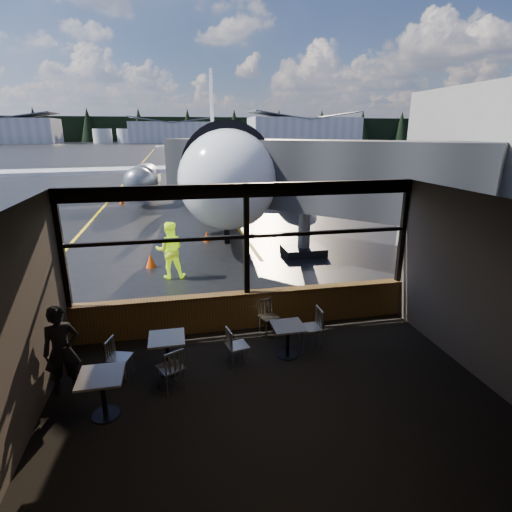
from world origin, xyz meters
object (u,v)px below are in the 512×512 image
object	(u,v)px
jet_bridge	(314,189)
chair_mid_w	(120,358)
cone_wing	(122,201)
cafe_table_mid	(168,354)
cafe_table_left	(103,396)
cone_extra	(151,261)
chair_near_e	(310,328)
airliner	(216,121)
cafe_table_near	(288,341)
chair_near_w	(238,346)
chair_near_n	(269,317)
passenger	(62,351)
ground_crew	(170,250)
chair_mid_s	(170,368)
cone_nose	(207,236)

from	to	relation	value
jet_bridge	chair_mid_w	bearing A→B (deg)	-132.22
chair_mid_w	cone_wing	xyz separation A→B (m)	(-2.17, 20.43, -0.18)
cafe_table_mid	cone_wing	distance (m)	20.66
cafe_table_left	cone_extra	size ratio (longest dim) A/B	1.59
chair_near_e	cone_wing	size ratio (longest dim) A/B	2.04
cone_wing	chair_mid_w	bearing A→B (deg)	-83.93
cone_wing	chair_near_e	bearing A→B (deg)	-73.03
airliner	chair_mid_w	world-z (taller)	airliner
cafe_table_near	chair_near_w	distance (m)	1.10
airliner	chair_near_n	world-z (taller)	airliner
airliner	passenger	size ratio (longest dim) A/B	20.55
cafe_table_near	chair_near_w	world-z (taller)	chair_near_w
airliner	ground_crew	world-z (taller)	airliner
chair_near_e	chair_mid_s	distance (m)	3.14
cafe_table_near	chair_mid_w	distance (m)	3.38
cafe_table_left	cafe_table_mid	bearing A→B (deg)	46.92
chair_mid_s	cafe_table_mid	bearing A→B (deg)	68.43
chair_near_n	cafe_table_left	bearing A→B (deg)	17.52
jet_bridge	cafe_table_left	world-z (taller)	jet_bridge
chair_mid_s	ground_crew	size ratio (longest dim) A/B	0.47
cafe_table_near	chair_mid_s	size ratio (longest dim) A/B	0.82
cafe_table_mid	ground_crew	world-z (taller)	ground_crew
jet_bridge	passenger	distance (m)	10.48
jet_bridge	chair_mid_w	distance (m)	9.73
chair_mid_s	cone_nose	world-z (taller)	chair_mid_s
chair_near_w	cafe_table_mid	bearing A→B (deg)	-102.96
ground_crew	chair_mid_s	bearing A→B (deg)	91.43
cafe_table_left	chair_mid_s	size ratio (longest dim) A/B	0.89
cone_nose	cafe_table_near	bearing A→B (deg)	-85.09
cone_nose	chair_near_e	bearing A→B (deg)	-81.52
cafe_table_near	chair_near_e	xyz separation A→B (m)	(0.58, 0.25, 0.10)
chair_near_e	ground_crew	bearing A→B (deg)	29.18
cafe_table_left	ground_crew	world-z (taller)	ground_crew
airliner	chair_near_e	bearing A→B (deg)	-86.25
ground_crew	cafe_table_near	bearing A→B (deg)	115.41
cone_nose	airliner	bearing A→B (deg)	80.91
cafe_table_left	cone_wing	world-z (taller)	cafe_table_left
chair_near_w	jet_bridge	bearing A→B (deg)	138.43
ground_crew	cone_extra	distance (m)	1.54
chair_mid_s	passenger	bearing A→B (deg)	143.91
jet_bridge	chair_mid_s	size ratio (longest dim) A/B	13.25
cafe_table_left	jet_bridge	bearing A→B (deg)	51.34
cone_nose	chair_mid_s	bearing A→B (deg)	-98.61
chair_near_n	chair_mid_w	distance (m)	3.43
passenger	cone_extra	distance (m)	7.12
ground_crew	chair_near_w	bearing A→B (deg)	104.91
airliner	jet_bridge	size ratio (longest dim) A/B	2.97
cone_nose	cone_extra	size ratio (longest dim) A/B	0.87
chair_mid_s	cone_extra	size ratio (longest dim) A/B	1.78
chair_near_w	chair_mid_s	world-z (taller)	chair_mid_s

